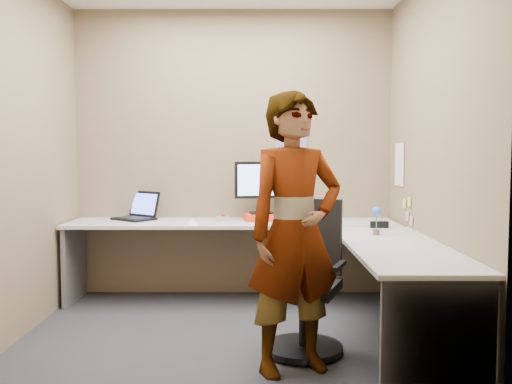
{
  "coord_description": "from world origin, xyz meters",
  "views": [
    {
      "loc": [
        0.23,
        -4.15,
        1.36
      ],
      "look_at": [
        0.22,
        0.25,
        1.05
      ],
      "focal_mm": 40.0,
      "sensor_mm": 36.0,
      "label": 1
    }
  ],
  "objects_px": {
    "monitor": "(262,183)",
    "office_chair": "(306,291)",
    "desk": "(283,248)",
    "person": "(295,233)"
  },
  "relations": [
    {
      "from": "desk",
      "to": "monitor",
      "type": "distance_m",
      "value": 0.86
    },
    {
      "from": "desk",
      "to": "person",
      "type": "bearing_deg",
      "value": -88.63
    },
    {
      "from": "monitor",
      "to": "desk",
      "type": "bearing_deg",
      "value": -87.05
    },
    {
      "from": "monitor",
      "to": "office_chair",
      "type": "relative_size",
      "value": 0.5
    },
    {
      "from": "monitor",
      "to": "person",
      "type": "relative_size",
      "value": 0.29
    },
    {
      "from": "person",
      "to": "monitor",
      "type": "bearing_deg",
      "value": 71.67
    },
    {
      "from": "office_chair",
      "to": "person",
      "type": "relative_size",
      "value": 0.59
    },
    {
      "from": "monitor",
      "to": "person",
      "type": "xyz_separation_m",
      "value": [
        0.19,
        -1.77,
        -0.21
      ]
    },
    {
      "from": "desk",
      "to": "office_chair",
      "type": "relative_size",
      "value": 2.94
    },
    {
      "from": "office_chair",
      "to": "person",
      "type": "height_order",
      "value": "person"
    }
  ]
}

